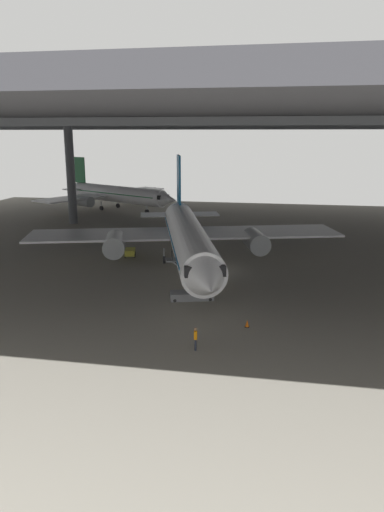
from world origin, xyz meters
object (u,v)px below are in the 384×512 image
(airplane_main, at_px, (188,237))
(airplane_distant, at_px, (115,194))
(crew_worker_near_nose, at_px, (196,337))
(traffic_cone_orange, at_px, (247,323))
(crew_worker_by_stairs, at_px, (221,278))
(baggage_tug, at_px, (130,252))
(boarding_stairs, at_px, (191,291))

(airplane_main, xyz_separation_m, airplane_distant, (-22.19, 39.59, -0.36))
(crew_worker_near_nose, bearing_deg, airplane_distant, 113.88)
(crew_worker_near_nose, bearing_deg, traffic_cone_orange, 56.35)
(crew_worker_by_stairs, height_order, baggage_tug, crew_worker_by_stairs)
(airplane_main, relative_size, crew_worker_by_stairs, 22.65)
(boarding_stairs, relative_size, crew_worker_near_nose, 2.82)
(airplane_main, xyz_separation_m, traffic_cone_orange, (7.84, -16.07, -3.24))
(boarding_stairs, relative_size, crew_worker_by_stairs, 2.86)
(airplane_main, xyz_separation_m, boarding_stairs, (2.32, -10.36, -2.80))
(crew_worker_near_nose, height_order, traffic_cone_orange, crew_worker_near_nose)
(traffic_cone_orange, distance_m, baggage_tug, 25.65)
(crew_worker_near_nose, height_order, baggage_tug, crew_worker_near_nose)
(crew_worker_by_stairs, xyz_separation_m, baggage_tug, (-12.63, 10.45, -0.42))
(airplane_distant, bearing_deg, boarding_stairs, -63.86)
(crew_worker_near_nose, height_order, crew_worker_by_stairs, crew_worker_near_nose)
(traffic_cone_orange, xyz_separation_m, baggage_tug, (-15.87, 20.14, 0.23))
(crew_worker_by_stairs, bearing_deg, crew_worker_near_nose, -90.00)
(crew_worker_by_stairs, bearing_deg, baggage_tug, 140.41)
(crew_worker_near_nose, xyz_separation_m, baggage_tug, (-12.63, 25.01, -0.44))
(traffic_cone_orange, height_order, baggage_tug, baggage_tug)
(airplane_main, xyz_separation_m, crew_worker_by_stairs, (4.60, -6.37, -2.59))
(crew_worker_by_stairs, height_order, airplane_distant, airplane_distant)
(airplane_main, height_order, crew_worker_by_stairs, airplane_main)
(crew_worker_by_stairs, distance_m, airplane_distant, 53.24)
(airplane_main, bearing_deg, crew_worker_near_nose, -77.61)
(airplane_main, bearing_deg, airplane_distant, 119.28)
(airplane_distant, distance_m, baggage_tug, 38.32)
(airplane_distant, bearing_deg, airplane_main, -60.72)
(airplane_distant, height_order, traffic_cone_orange, airplane_distant)
(boarding_stairs, height_order, traffic_cone_orange, boarding_stairs)
(airplane_main, bearing_deg, crew_worker_by_stairs, -54.19)
(crew_worker_near_nose, relative_size, traffic_cone_orange, 2.81)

